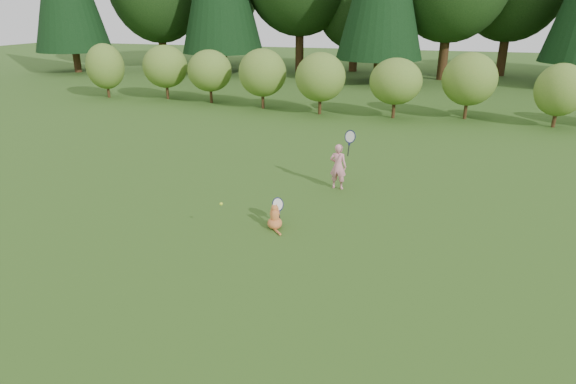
% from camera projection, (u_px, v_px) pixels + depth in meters
% --- Properties ---
extents(ground, '(100.00, 100.00, 0.00)m').
position_uv_depth(ground, '(268.00, 236.00, 9.87)').
color(ground, '#235016').
rests_on(ground, ground).
extents(shrub_row, '(28.00, 3.00, 2.80)m').
position_uv_depth(shrub_row, '(362.00, 81.00, 21.02)').
color(shrub_row, '#4B7725').
rests_on(shrub_row, ground).
extents(child, '(0.68, 0.43, 1.78)m').
position_uv_depth(child, '(338.00, 165.00, 12.28)').
color(child, pink).
rests_on(child, ground).
extents(cat, '(0.49, 0.81, 0.72)m').
position_uv_depth(cat, '(275.00, 216.00, 10.16)').
color(cat, '#BB6824').
rests_on(cat, ground).
extents(tennis_ball, '(0.06, 0.06, 0.06)m').
position_uv_depth(tennis_ball, '(221.00, 204.00, 9.69)').
color(tennis_ball, '#B1DD1A').
rests_on(tennis_ball, ground).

